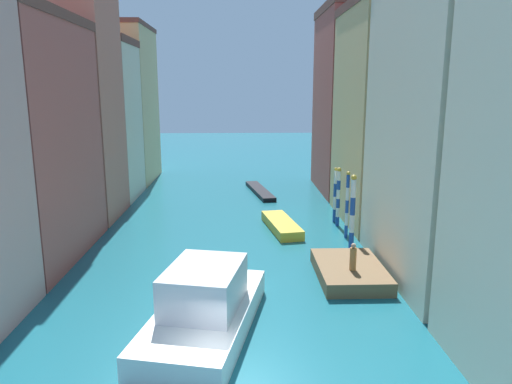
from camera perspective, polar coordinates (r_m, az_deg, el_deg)
ground_plane at (r=41.41m, az=-3.13°, el=-2.45°), size 154.00×154.00×0.00m
building_left_1 at (r=32.68m, az=-27.51°, el=5.64°), size 8.04×11.85×14.97m
building_left_2 at (r=41.60m, az=-22.06°, el=10.86°), size 8.04×7.34×20.22m
building_left_3 at (r=48.78m, az=-18.84°, el=8.18°), size 8.04×7.56×15.16m
building_left_4 at (r=57.44m, az=-16.31°, el=10.00°), size 8.04×10.40×17.47m
building_right_1 at (r=28.33m, az=23.84°, el=8.01°), size 8.04×11.93×17.76m
building_right_2 at (r=39.35m, az=16.36°, el=8.90°), size 8.04×11.13×17.02m
building_right_3 at (r=50.62m, az=12.26°, el=10.62°), size 8.04×11.69×18.59m
waterfront_dock at (r=27.83m, az=11.12°, el=-9.25°), size 3.63×5.68×0.77m
person_on_dock at (r=26.69m, az=11.52°, el=-7.70°), size 0.36×0.36×1.53m
mooring_pole_0 at (r=31.91m, az=11.45°, el=-2.33°), size 0.36×0.36×5.05m
mooring_pole_1 at (r=34.41m, az=10.83°, el=-1.46°), size 0.27×0.27×4.83m
mooring_pole_2 at (r=37.38m, az=9.80°, el=-0.51°), size 0.32×0.32×4.59m
mooring_pole_3 at (r=38.40m, az=9.41°, el=-0.30°), size 0.27×0.27×4.42m
vaporetto_white at (r=21.59m, az=-6.12°, el=-13.48°), size 5.64×9.69×2.99m
gondola_black at (r=49.14m, az=0.46°, el=0.14°), size 2.83×8.89×0.40m
motorboat_0 at (r=36.34m, az=3.06°, el=-3.96°), size 2.79×6.53×0.71m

